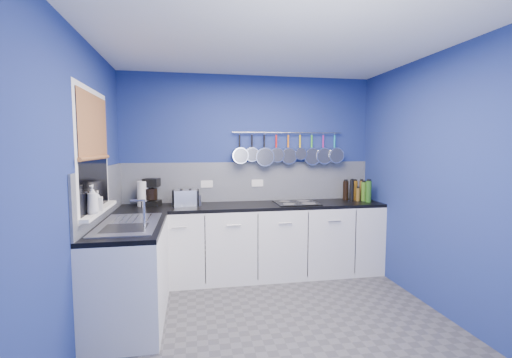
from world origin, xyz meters
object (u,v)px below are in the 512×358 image
object	(u,v)px
toaster	(186,198)
paper_towel	(143,194)
hob	(296,203)
canister	(198,200)
soap_bottle_a	(92,199)
soap_bottle_b	(98,201)
coffee_maker	(152,192)

from	to	relation	value
toaster	paper_towel	bearing A→B (deg)	161.73
paper_towel	hob	bearing A→B (deg)	-4.21
paper_towel	hob	distance (m)	1.85
canister	hob	distance (m)	1.21
soap_bottle_a	hob	world-z (taller)	soap_bottle_a
soap_bottle_a	soap_bottle_b	distance (m)	0.16
coffee_maker	canister	size ratio (longest dim) A/B	2.58
soap_bottle_a	paper_towel	size ratio (longest dim) A/B	0.81
soap_bottle_a	coffee_maker	world-z (taller)	soap_bottle_a
soap_bottle_a	toaster	distance (m)	1.40
soap_bottle_a	coffee_maker	distance (m)	1.32
soap_bottle_b	canister	distance (m)	1.35
canister	hob	world-z (taller)	canister
soap_bottle_a	canister	distance (m)	1.48
canister	soap_bottle_a	bearing A→B (deg)	-125.87
soap_bottle_a	toaster	world-z (taller)	soap_bottle_a
paper_towel	hob	world-z (taller)	paper_towel
hob	soap_bottle_b	bearing A→B (deg)	-154.91
hob	toaster	bearing A→B (deg)	177.24
soap_bottle_b	coffee_maker	xyz separation A→B (m)	(0.32, 1.11, -0.07)
paper_towel	coffee_maker	xyz separation A→B (m)	(0.10, 0.01, 0.01)
soap_bottle_a	paper_towel	bearing A→B (deg)	79.96
coffee_maker	hob	size ratio (longest dim) A/B	0.63
soap_bottle_b	canister	bearing A→B (deg)	50.11
paper_towel	toaster	world-z (taller)	paper_towel
soap_bottle_b	toaster	bearing A→B (deg)	55.04
soap_bottle_b	hob	xyz separation A→B (m)	(2.07, 0.97, -0.23)
soap_bottle_b	toaster	xyz separation A→B (m)	(0.72, 1.03, -0.14)
soap_bottle_a	paper_towel	xyz separation A→B (m)	(0.22, 1.26, -0.12)
canister	coffee_maker	bearing A→B (deg)	171.08
coffee_maker	hob	xyz separation A→B (m)	(1.74, -0.14, -0.16)
soap_bottle_a	hob	bearing A→B (deg)	28.62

